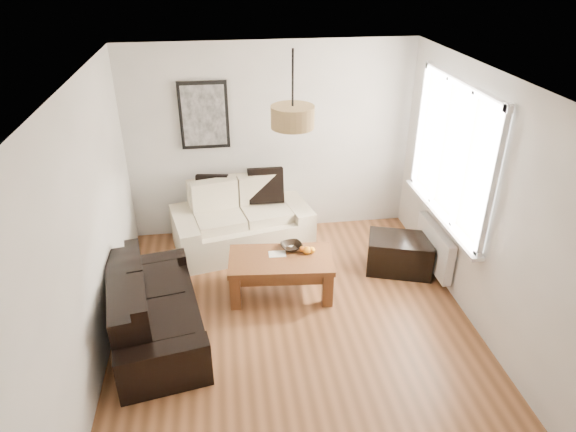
{
  "coord_description": "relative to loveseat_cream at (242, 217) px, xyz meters",
  "views": [
    {
      "loc": [
        -0.65,
        -4.09,
        3.6
      ],
      "look_at": [
        0.0,
        0.6,
        1.05
      ],
      "focal_mm": 31.41,
      "sensor_mm": 36.0,
      "label": 1
    }
  ],
  "objects": [
    {
      "name": "floor",
      "position": [
        0.45,
        -1.78,
        -0.44
      ],
      "size": [
        4.5,
        4.5,
        0.0
      ],
      "primitive_type": "plane",
      "color": "brown",
      "rests_on": "ground"
    },
    {
      "name": "ceiling",
      "position": [
        0.45,
        -1.78,
        2.16
      ],
      "size": [
        3.8,
        4.5,
        0.0
      ],
      "primitive_type": null,
      "color": "white",
      "rests_on": "floor"
    },
    {
      "name": "wall_back",
      "position": [
        0.45,
        0.47,
        0.86
      ],
      "size": [
        3.8,
        0.04,
        2.6
      ],
      "primitive_type": null,
      "color": "silver",
      "rests_on": "floor"
    },
    {
      "name": "wall_front",
      "position": [
        0.45,
        -4.03,
        0.86
      ],
      "size": [
        3.8,
        0.04,
        2.6
      ],
      "primitive_type": null,
      "color": "silver",
      "rests_on": "floor"
    },
    {
      "name": "wall_left",
      "position": [
        -1.45,
        -1.78,
        0.86
      ],
      "size": [
        0.04,
        4.5,
        2.6
      ],
      "primitive_type": null,
      "color": "silver",
      "rests_on": "floor"
    },
    {
      "name": "wall_right",
      "position": [
        2.35,
        -1.78,
        0.86
      ],
      "size": [
        0.04,
        4.5,
        2.6
      ],
      "primitive_type": null,
      "color": "silver",
      "rests_on": "floor"
    },
    {
      "name": "window_bay",
      "position": [
        2.31,
        -0.98,
        1.16
      ],
      "size": [
        0.14,
        1.9,
        1.6
      ],
      "primitive_type": null,
      "color": "white",
      "rests_on": "wall_right"
    },
    {
      "name": "radiator",
      "position": [
        2.27,
        -0.98,
        -0.06
      ],
      "size": [
        0.1,
        0.9,
        0.52
      ],
      "primitive_type": "cube",
      "color": "white",
      "rests_on": "wall_right"
    },
    {
      "name": "poster",
      "position": [
        -0.4,
        0.44,
        1.26
      ],
      "size": [
        0.62,
        0.04,
        0.87
      ],
      "primitive_type": null,
      "color": "black",
      "rests_on": "wall_back"
    },
    {
      "name": "pendant_shade",
      "position": [
        0.45,
        -1.48,
        1.79
      ],
      "size": [
        0.4,
        0.4,
        0.2
      ],
      "primitive_type": "cylinder",
      "color": "tan",
      "rests_on": "ceiling"
    },
    {
      "name": "loveseat_cream",
      "position": [
        0.0,
        0.0,
        0.0
      ],
      "size": [
        1.91,
        1.3,
        0.87
      ],
      "primitive_type": null,
      "rotation": [
        0.0,
        0.0,
        0.21
      ],
      "color": "beige",
      "rests_on": "floor"
    },
    {
      "name": "sofa_leather",
      "position": [
        -0.98,
        -1.66,
        -0.06
      ],
      "size": [
        1.13,
        1.84,
        0.74
      ],
      "primitive_type": null,
      "rotation": [
        0.0,
        0.0,
        1.75
      ],
      "color": "black",
      "rests_on": "floor"
    },
    {
      "name": "coffee_table",
      "position": [
        0.38,
        -1.11,
        -0.19
      ],
      "size": [
        1.23,
        0.74,
        0.48
      ],
      "primitive_type": null,
      "rotation": [
        0.0,
        0.0,
        -0.09
      ],
      "color": "brown",
      "rests_on": "floor"
    },
    {
      "name": "ottoman",
      "position": [
        1.9,
        -0.84,
        -0.21
      ],
      "size": [
        0.9,
        0.72,
        0.45
      ],
      "primitive_type": "cube",
      "rotation": [
        0.0,
        0.0,
        -0.32
      ],
      "color": "black",
      "rests_on": "floor"
    },
    {
      "name": "cushion_left",
      "position": [
        -0.36,
        0.21,
        0.32
      ],
      "size": [
        0.43,
        0.18,
        0.42
      ],
      "primitive_type": "cube",
      "rotation": [
        0.0,
        0.0,
        -0.14
      ],
      "color": "black",
      "rests_on": "loveseat_cream"
    },
    {
      "name": "cushion_right",
      "position": [
        0.35,
        0.21,
        0.34
      ],
      "size": [
        0.47,
        0.15,
        0.47
      ],
      "primitive_type": "cube",
      "rotation": [
        0.0,
        0.0,
        0.01
      ],
      "color": "black",
      "rests_on": "loveseat_cream"
    },
    {
      "name": "fruit_bowl",
      "position": [
        0.53,
        -0.94,
        0.08
      ],
      "size": [
        0.3,
        0.3,
        0.06
      ],
      "primitive_type": "imported",
      "rotation": [
        0.0,
        0.0,
        0.23
      ],
      "color": "black",
      "rests_on": "coffee_table"
    },
    {
      "name": "orange_a",
      "position": [
        0.69,
        -1.06,
        0.09
      ],
      "size": [
        0.12,
        0.12,
        0.09
      ],
      "primitive_type": "sphere",
      "rotation": [
        0.0,
        0.0,
        -0.31
      ],
      "color": "orange",
      "rests_on": "fruit_bowl"
    },
    {
      "name": "orange_b",
      "position": [
        0.74,
        -1.06,
        0.09
      ],
      "size": [
        0.09,
        0.09,
        0.08
      ],
      "primitive_type": "sphere",
      "rotation": [
        0.0,
        0.0,
        0.19
      ],
      "color": "orange",
      "rests_on": "fruit_bowl"
    },
    {
      "name": "orange_c",
      "position": [
        0.64,
        -1.03,
        0.09
      ],
      "size": [
        0.09,
        0.09,
        0.07
      ],
      "primitive_type": "sphere",
      "rotation": [
        0.0,
        0.0,
        -0.28
      ],
      "color": "orange",
      "rests_on": "fruit_bowl"
    },
    {
      "name": "papers",
      "position": [
        0.35,
        -1.03,
        0.05
      ],
      "size": [
        0.2,
        0.14,
        0.01
      ],
      "primitive_type": "cube",
      "rotation": [
        0.0,
        0.0,
        -0.04
      ],
      "color": "white",
      "rests_on": "coffee_table"
    }
  ]
}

